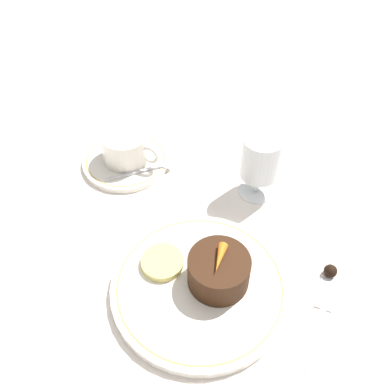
# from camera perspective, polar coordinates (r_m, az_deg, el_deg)

# --- Properties ---
(ground_plane) EXTENTS (3.00, 3.00, 0.00)m
(ground_plane) POSITION_cam_1_polar(r_m,az_deg,el_deg) (0.65, 0.86, -9.18)
(ground_plane) COLOR white
(dinner_plate) EXTENTS (0.24, 0.24, 0.01)m
(dinner_plate) POSITION_cam_1_polar(r_m,az_deg,el_deg) (0.62, 0.98, -11.95)
(dinner_plate) COLOR white
(dinner_plate) RESTS_ON ground_plane
(saucer) EXTENTS (0.15, 0.15, 0.01)m
(saucer) POSITION_cam_1_polar(r_m,az_deg,el_deg) (0.79, -8.41, 4.01)
(saucer) COLOR white
(saucer) RESTS_ON ground_plane
(coffee_cup) EXTENTS (0.11, 0.08, 0.05)m
(coffee_cup) POSITION_cam_1_polar(r_m,az_deg,el_deg) (0.77, -8.40, 5.81)
(coffee_cup) COLOR white
(coffee_cup) RESTS_ON saucer
(spoon) EXTENTS (0.08, 0.09, 0.00)m
(spoon) POSITION_cam_1_polar(r_m,az_deg,el_deg) (0.76, -5.64, 2.86)
(spoon) COLOR silver
(spoon) RESTS_ON saucer
(wine_glass) EXTENTS (0.06, 0.06, 0.11)m
(wine_glass) POSITION_cam_1_polar(r_m,az_deg,el_deg) (0.70, 8.69, 4.00)
(wine_glass) COLOR silver
(wine_glass) RESTS_ON ground_plane
(fork) EXTENTS (0.04, 0.17, 0.01)m
(fork) POSITION_cam_1_polar(r_m,az_deg,el_deg) (0.63, 16.01, -15.29)
(fork) COLOR silver
(fork) RESTS_ON ground_plane
(dessert_cake) EXTENTS (0.08, 0.08, 0.05)m
(dessert_cake) POSITION_cam_1_polar(r_m,az_deg,el_deg) (0.60, 3.41, -9.95)
(dessert_cake) COLOR #381E0F
(dessert_cake) RESTS_ON dinner_plate
(carrot_garnish) EXTENTS (0.02, 0.04, 0.01)m
(carrot_garnish) POSITION_cam_1_polar(r_m,az_deg,el_deg) (0.58, 3.54, -8.34)
(carrot_garnish) COLOR orange
(carrot_garnish) RESTS_ON dessert_cake
(pineapple_slice) EXTENTS (0.06, 0.06, 0.01)m
(pineapple_slice) POSITION_cam_1_polar(r_m,az_deg,el_deg) (0.63, -3.78, -8.89)
(pineapple_slice) COLOR #EFE075
(pineapple_slice) RESTS_ON dinner_plate
(chocolate_truffle) EXTENTS (0.02, 0.02, 0.02)m
(chocolate_truffle) POSITION_cam_1_polar(r_m,az_deg,el_deg) (0.66, 17.17, -9.56)
(chocolate_truffle) COLOR black
(chocolate_truffle) RESTS_ON ground_plane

